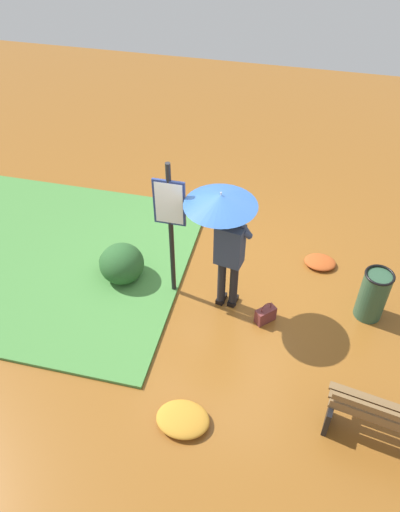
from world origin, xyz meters
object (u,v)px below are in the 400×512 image
Objects in this scene: info_sign_post at (170,218)px; person_with_umbrella at (225,223)px; trash_bin at (373,295)px; handbag at (265,315)px; park_bench at (389,420)px.

person_with_umbrella is at bearing 174.43° from info_sign_post.
person_with_umbrella is 2.45× the size of trash_bin.
trash_bin is at bearing -172.70° from person_with_umbrella.
person_with_umbrella reaches higher than handbag.
park_bench is at bearing 94.05° from trash_bin.
handbag is 0.44× the size of trash_bin.
park_bench is (-1.60, 1.49, 0.28)m from handbag.
trash_bin is (-2.91, -0.20, -1.03)m from info_sign_post.
handbag is at bearing 169.52° from info_sign_post.
park_bench is at bearing 150.02° from info_sign_post.
info_sign_post is 3.09m from trash_bin.
person_with_umbrella is 5.53× the size of handbag.
person_with_umbrella is at bearing -15.75° from handbag.
person_with_umbrella is 2.44m from trash_bin.
info_sign_post is 2.76× the size of trash_bin.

